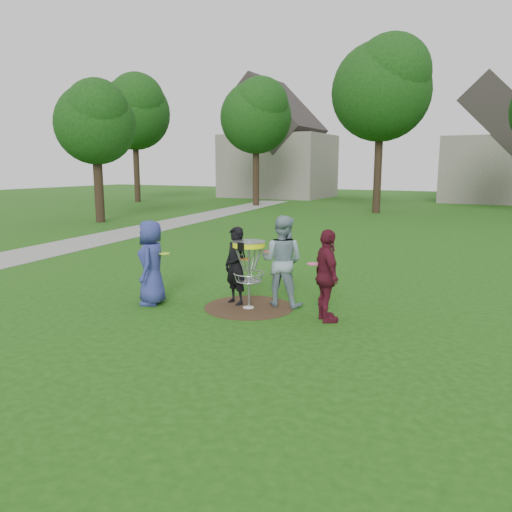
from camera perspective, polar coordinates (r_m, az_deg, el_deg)
The scene contains 11 objects.
ground at distance 10.07m, azimuth -0.80°, elevation -5.88°, with size 100.00×100.00×0.00m, color #19470F.
dirt_patch at distance 10.07m, azimuth -0.80°, elevation -5.85°, with size 1.80×1.80×0.01m, color #47331E.
concrete_path at distance 22.23m, azimuth -13.66°, elevation 2.77°, with size 2.20×40.00×0.02m, color #9E9E99.
player_blue at distance 10.35m, azimuth -11.86°, elevation -0.74°, with size 0.84×0.55×1.73m, color navy.
player_black at distance 10.15m, azimuth -2.32°, elevation -1.13°, with size 0.58×0.38×1.59m, color black.
player_grey at distance 10.03m, azimuth 2.99°, elevation -0.57°, with size 0.89×0.69×1.84m, color #7F97A4.
player_maroon at distance 9.08m, azimuth 8.10°, elevation -2.26°, with size 0.99×0.41×1.69m, color #591424.
disc_on_grass at distance 10.02m, azimuth -0.87°, elevation -5.91°, with size 0.22×0.22×0.02m, color white.
disc_golf_basket at distance 9.84m, azimuth -0.82°, elevation -0.17°, with size 0.66×0.67×1.38m.
held_discs at distance 9.75m, azimuth -1.13°, elevation -0.08°, with size 3.23×1.08×0.17m.
tree_row at distance 29.66m, azimuth 20.37°, elevation 16.26°, with size 51.20×17.42×9.90m.
Camera 1 is at (4.64, -8.49, 2.80)m, focal length 35.00 mm.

